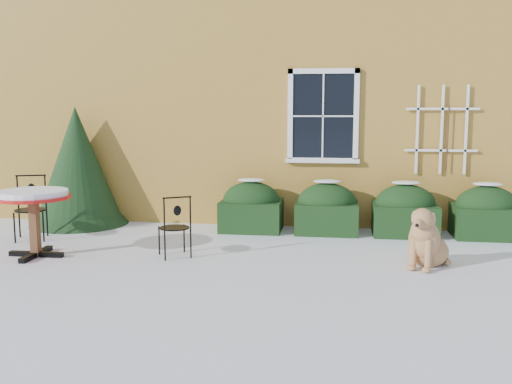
# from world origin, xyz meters

# --- Properties ---
(ground) EXTENTS (80.00, 80.00, 0.00)m
(ground) POSITION_xyz_m (0.00, 0.00, 0.00)
(ground) COLOR white
(ground) RESTS_ON ground
(house) EXTENTS (12.40, 8.40, 6.40)m
(house) POSITION_xyz_m (0.00, 7.00, 3.22)
(house) COLOR gold
(house) RESTS_ON ground
(hedge_row) EXTENTS (4.95, 0.80, 0.91)m
(hedge_row) POSITION_xyz_m (1.65, 2.55, 0.40)
(hedge_row) COLOR black
(hedge_row) RESTS_ON ground
(evergreen_shrub) EXTENTS (1.77, 1.77, 2.15)m
(evergreen_shrub) POSITION_xyz_m (-3.52, 2.67, 0.86)
(evergreen_shrub) COLOR black
(evergreen_shrub) RESTS_ON ground
(bistro_table) EXTENTS (1.03, 1.03, 0.96)m
(bistro_table) POSITION_xyz_m (-3.08, 0.33, 0.80)
(bistro_table) COLOR black
(bistro_table) RESTS_ON ground
(patio_chair_near) EXTENTS (0.54, 0.54, 0.89)m
(patio_chair_near) POSITION_xyz_m (-1.10, 0.59, 0.45)
(patio_chair_near) COLOR black
(patio_chair_near) RESTS_ON ground
(patio_chair_far) EXTENTS (0.59, 0.59, 1.03)m
(patio_chair_far) POSITION_xyz_m (-3.74, 1.39, 0.52)
(patio_chair_far) COLOR black
(patio_chair_far) RESTS_ON ground
(dog) EXTENTS (0.73, 0.90, 0.85)m
(dog) POSITION_xyz_m (2.34, 0.52, 0.34)
(dog) COLOR tan
(dog) RESTS_ON ground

